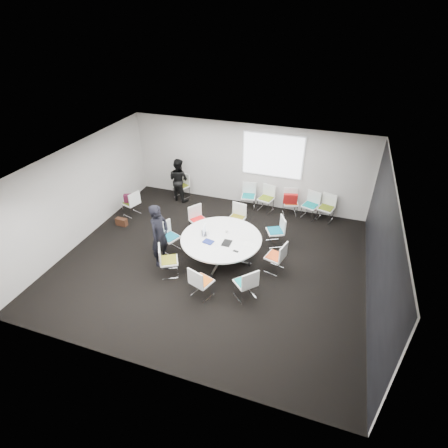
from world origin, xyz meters
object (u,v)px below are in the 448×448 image
(conference_table, at_px, (221,244))
(chair_ring_f, at_px, (169,266))
(chair_ring_c, at_px, (236,223))
(chair_back_a, at_px, (248,201))
(chair_ring_d, at_px, (199,225))
(chair_person_back, at_px, (182,190))
(chair_spare_left, at_px, (132,208))
(cup, at_px, (227,231))
(chair_ring_a, at_px, (275,262))
(chair_back_b, at_px, (266,203))
(chair_back_c, at_px, (290,207))
(person_back, at_px, (179,180))
(maroon_bag, at_px, (130,198))
(chair_back_d, at_px, (310,210))
(brown_bag, at_px, (122,222))
(chair_ring_h, at_px, (245,288))
(laptop, at_px, (206,233))
(chair_back_e, at_px, (325,213))
(chair_ring_e, at_px, (170,242))
(chair_ring_g, at_px, (202,287))
(chair_ring_b, at_px, (275,236))
(person_main, at_px, (160,235))

(conference_table, xyz_separation_m, chair_ring_f, (-1.07, -1.00, -0.26))
(chair_ring_c, height_order, chair_back_a, same)
(chair_ring_d, distance_m, chair_person_back, 2.44)
(chair_spare_left, height_order, cup, chair_spare_left)
(chair_ring_a, relative_size, chair_back_b, 1.00)
(chair_back_c, relative_size, cup, 9.78)
(person_back, bearing_deg, chair_ring_f, 124.77)
(chair_back_c, relative_size, maroon_bag, 2.20)
(chair_back_c, bearing_deg, chair_back_d, 163.01)
(brown_bag, bearing_deg, chair_ring_h, -21.74)
(chair_ring_d, relative_size, cup, 9.78)
(chair_ring_h, bearing_deg, chair_ring_a, 22.23)
(chair_ring_d, bearing_deg, chair_person_back, -108.13)
(chair_back_a, distance_m, brown_bag, 4.22)
(cup, relative_size, maroon_bag, 0.22)
(conference_table, distance_m, chair_back_d, 3.64)
(chair_back_b, distance_m, brown_bag, 4.74)
(laptop, height_order, cup, cup)
(conference_table, relative_size, chair_ring_h, 2.44)
(person_back, bearing_deg, chair_back_e, -163.95)
(conference_table, xyz_separation_m, laptop, (-0.45, 0.04, 0.21))
(chair_back_c, relative_size, laptop, 2.89)
(chair_ring_e, height_order, chair_back_b, same)
(chair_back_a, bearing_deg, chair_back_e, 171.36)
(chair_back_b, bearing_deg, chair_spare_left, 37.33)
(chair_ring_g, xyz_separation_m, laptop, (-0.47, 1.52, 0.47))
(chair_ring_b, relative_size, chair_back_c, 1.00)
(chair_back_b, bearing_deg, laptop, 86.27)
(chair_ring_d, xyz_separation_m, chair_back_c, (2.43, 2.00, 0.00))
(laptop, bearing_deg, chair_back_e, -72.05)
(chair_back_c, xyz_separation_m, chair_back_d, (0.64, -0.00, 0.00))
(chair_back_c, bearing_deg, chair_spare_left, 2.16)
(chair_ring_b, xyz_separation_m, chair_ring_e, (-2.74, -1.25, 0.00))
(chair_back_a, height_order, chair_back_d, same)
(chair_ring_e, height_order, chair_back_c, same)
(chair_ring_a, bearing_deg, chair_person_back, 68.07)
(conference_table, bearing_deg, chair_ring_c, 91.07)
(chair_back_a, relative_size, chair_person_back, 1.00)
(chair_ring_h, bearing_deg, chair_ring_e, 109.26)
(chair_back_e, relative_size, person_main, 0.50)
(chair_back_b, relative_size, chair_back_e, 1.00)
(chair_back_e, height_order, person_back, person_back)
(chair_ring_g, bearing_deg, person_main, 169.58)
(chair_ring_e, relative_size, brown_bag, 2.44)
(conference_table, xyz_separation_m, chair_back_d, (2.00, 3.03, -0.26))
(chair_ring_b, relative_size, chair_ring_d, 1.00)
(chair_back_d, relative_size, maroon_bag, 2.20)
(conference_table, xyz_separation_m, maroon_bag, (-3.58, 1.32, 0.09))
(chair_ring_a, height_order, chair_ring_c, same)
(chair_ring_a, distance_m, chair_ring_e, 2.98)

